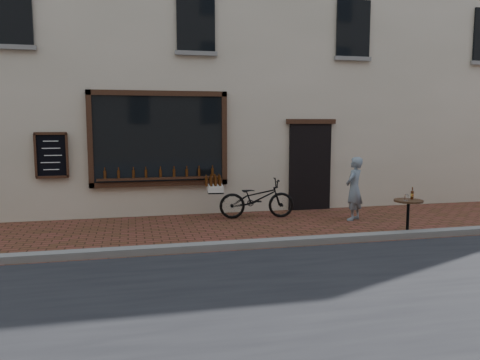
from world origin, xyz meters
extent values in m
plane|color=#502D1A|center=(0.00, 0.00, 0.00)|extent=(90.00, 90.00, 0.00)
cube|color=slate|center=(0.00, 0.20, 0.06)|extent=(90.00, 0.25, 0.12)
cube|color=beige|center=(0.00, 6.50, 5.00)|extent=(28.00, 6.00, 10.00)
cube|color=black|center=(-1.90, 3.45, 1.85)|extent=(3.00, 0.06, 2.00)
cube|color=black|center=(-1.90, 3.43, 2.91)|extent=(3.24, 0.10, 0.12)
cube|color=black|center=(-1.90, 3.43, 0.79)|extent=(3.24, 0.10, 0.12)
cube|color=black|center=(-3.46, 3.43, 1.85)|extent=(0.12, 0.10, 2.24)
cube|color=black|center=(-0.34, 3.43, 1.85)|extent=(0.12, 0.10, 2.24)
cube|color=black|center=(-1.90, 3.38, 0.92)|extent=(2.90, 0.16, 0.05)
cube|color=black|center=(1.90, 3.46, 1.10)|extent=(1.10, 0.10, 2.20)
cube|color=black|center=(1.90, 3.43, 2.26)|extent=(1.30, 0.10, 0.12)
cube|color=black|center=(-4.30, 3.44, 1.50)|extent=(0.62, 0.04, 0.92)
cylinder|color=#3D1C07|center=(-3.15, 3.38, 1.04)|extent=(0.06, 0.06, 0.19)
cylinder|color=#3D1C07|center=(-2.84, 3.38, 1.04)|extent=(0.06, 0.06, 0.19)
cylinder|color=#3D1C07|center=(-2.52, 3.38, 1.04)|extent=(0.06, 0.06, 0.19)
cylinder|color=#3D1C07|center=(-2.21, 3.38, 1.04)|extent=(0.06, 0.06, 0.19)
cylinder|color=#3D1C07|center=(-1.90, 3.38, 1.04)|extent=(0.06, 0.06, 0.19)
cylinder|color=#3D1C07|center=(-1.59, 3.38, 1.04)|extent=(0.06, 0.06, 0.19)
cylinder|color=#3D1C07|center=(-1.27, 3.38, 1.04)|extent=(0.06, 0.06, 0.19)
cylinder|color=#3D1C07|center=(-0.96, 3.38, 1.04)|extent=(0.06, 0.06, 0.19)
cylinder|color=#3D1C07|center=(-0.65, 3.38, 1.04)|extent=(0.06, 0.06, 0.19)
cube|color=black|center=(-5.00, 3.46, 4.60)|extent=(0.90, 0.06, 1.40)
cube|color=black|center=(-1.00, 3.46, 4.60)|extent=(0.90, 0.06, 1.40)
cube|color=black|center=(3.00, 3.46, 4.60)|extent=(0.90, 0.06, 1.40)
imported|color=black|center=(0.29, 2.71, 0.46)|extent=(1.81, 0.79, 0.92)
cube|color=black|center=(-0.68, 2.81, 0.64)|extent=(0.40, 0.53, 0.03)
cube|color=silver|center=(-0.68, 2.81, 0.72)|extent=(0.40, 0.55, 0.14)
cylinder|color=#3D1C07|center=(-0.60, 2.62, 0.89)|extent=(0.06, 0.06, 0.19)
cylinder|color=#3D1C07|center=(-0.70, 2.63, 0.89)|extent=(0.06, 0.06, 0.19)
cylinder|color=#3D1C07|center=(-0.80, 2.64, 0.89)|extent=(0.06, 0.06, 0.19)
cylinder|color=#3D1C07|center=(-0.90, 2.65, 0.89)|extent=(0.06, 0.06, 0.19)
cylinder|color=#3D1C07|center=(-0.58, 2.74, 0.89)|extent=(0.06, 0.06, 0.19)
cylinder|color=#3D1C07|center=(-0.69, 2.75, 0.89)|extent=(0.06, 0.06, 0.19)
cylinder|color=#3D1C07|center=(-0.79, 2.76, 0.89)|extent=(0.06, 0.06, 0.19)
cylinder|color=#3D1C07|center=(-0.89, 2.77, 0.89)|extent=(0.06, 0.06, 0.19)
cylinder|color=#3D1C07|center=(-0.57, 2.86, 0.89)|extent=(0.06, 0.06, 0.19)
cylinder|color=#3D1C07|center=(-0.67, 2.87, 0.89)|extent=(0.06, 0.06, 0.19)
cylinder|color=#3D1C07|center=(-0.78, 2.88, 0.89)|extent=(0.06, 0.06, 0.19)
cylinder|color=#3D1C07|center=(-0.88, 2.89, 0.89)|extent=(0.06, 0.06, 0.19)
cylinder|color=#3D1C07|center=(-0.56, 2.98, 0.89)|extent=(0.06, 0.06, 0.19)
cylinder|color=#3D1C07|center=(-0.66, 2.99, 0.89)|extent=(0.06, 0.06, 0.19)
cylinder|color=black|center=(2.75, 0.35, 0.01)|extent=(0.41, 0.41, 0.03)
cylinder|color=black|center=(2.75, 0.35, 0.35)|extent=(0.06, 0.06, 0.65)
cylinder|color=black|center=(2.75, 0.35, 0.70)|extent=(0.56, 0.56, 0.04)
cylinder|color=gold|center=(2.86, 0.41, 0.80)|extent=(0.06, 0.06, 0.06)
cylinder|color=white|center=(2.65, 0.28, 0.78)|extent=(0.07, 0.07, 0.12)
imported|color=slate|center=(2.40, 1.97, 0.73)|extent=(0.63, 0.61, 1.46)
camera|label=1|loc=(-2.55, -7.74, 2.22)|focal=35.00mm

